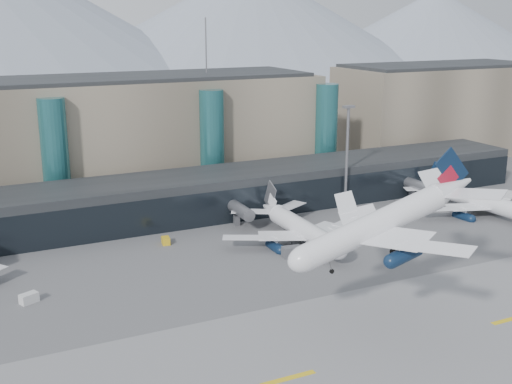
% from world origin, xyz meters
% --- Properties ---
extents(ground, '(900.00, 900.00, 0.00)m').
position_xyz_m(ground, '(0.00, 0.00, 0.00)').
color(ground, '#515154').
rests_on(ground, ground).
extents(runway_strip, '(400.00, 40.00, 0.04)m').
position_xyz_m(runway_strip, '(0.00, -15.00, 0.02)').
color(runway_strip, slate).
rests_on(runway_strip, ground).
extents(runway_markings, '(128.00, 1.00, 0.02)m').
position_xyz_m(runway_markings, '(-0.00, -15.00, 0.05)').
color(runway_markings, gold).
rests_on(runway_markings, ground).
extents(concourse, '(170.00, 27.00, 10.00)m').
position_xyz_m(concourse, '(-0.02, 57.73, 4.97)').
color(concourse, black).
rests_on(concourse, ground).
extents(terminal_main, '(130.00, 30.00, 31.00)m').
position_xyz_m(terminal_main, '(-25.00, 90.00, 15.44)').
color(terminal_main, gray).
rests_on(terminal_main, ground).
extents(terminal_east, '(70.00, 30.00, 31.00)m').
position_xyz_m(terminal_east, '(95.00, 90.00, 15.44)').
color(terminal_east, gray).
rests_on(terminal_east, ground).
extents(teal_towers, '(116.40, 19.40, 46.00)m').
position_xyz_m(teal_towers, '(-14.99, 74.01, 14.01)').
color(teal_towers, '#236064').
rests_on(teal_towers, ground).
extents(mountain_ridge, '(910.00, 400.00, 110.00)m').
position_xyz_m(mountain_ridge, '(15.97, 380.00, 45.74)').
color(mountain_ridge, gray).
rests_on(mountain_ridge, ground).
extents(lightmast_mid, '(3.00, 1.20, 25.60)m').
position_xyz_m(lightmast_mid, '(30.00, 48.00, 14.42)').
color(lightmast_mid, slate).
rests_on(lightmast_mid, ground).
extents(hero_jet, '(33.23, 34.30, 11.04)m').
position_xyz_m(hero_jet, '(1.12, -7.46, 17.85)').
color(hero_jet, white).
rests_on(hero_jet, ground).
extents(jet_parked_mid, '(35.77, 34.46, 11.51)m').
position_xyz_m(jet_parked_mid, '(7.46, 32.45, 4.35)').
color(jet_parked_mid, white).
rests_on(jet_parked_mid, ground).
extents(jet_parked_right, '(35.16, 34.85, 11.38)m').
position_xyz_m(jet_parked_right, '(56.55, 32.43, 4.30)').
color(jet_parked_right, white).
rests_on(jet_parked_right, ground).
extents(veh_a, '(3.35, 2.70, 1.65)m').
position_xyz_m(veh_a, '(-47.92, 24.16, 0.82)').
color(veh_a, silver).
rests_on(veh_a, ground).
extents(veh_b, '(1.92, 2.73, 1.46)m').
position_xyz_m(veh_b, '(-18.51, 41.94, 0.73)').
color(veh_b, gold).
rests_on(veh_b, ground).
extents(veh_c, '(4.03, 2.43, 2.13)m').
position_xyz_m(veh_c, '(1.79, 23.97, 1.06)').
color(veh_c, '#494A4E').
rests_on(veh_c, ground).
extents(veh_d, '(2.67, 3.33, 1.68)m').
position_xyz_m(veh_d, '(24.28, 36.20, 0.84)').
color(veh_d, silver).
rests_on(veh_d, ground).
extents(veh_e, '(3.55, 2.59, 1.80)m').
position_xyz_m(veh_e, '(60.58, 35.93, 0.90)').
color(veh_e, gold).
rests_on(veh_e, ground).
extents(veh_g, '(2.78, 2.88, 1.48)m').
position_xyz_m(veh_g, '(26.15, 39.29, 0.74)').
color(veh_g, silver).
rests_on(veh_g, ground).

